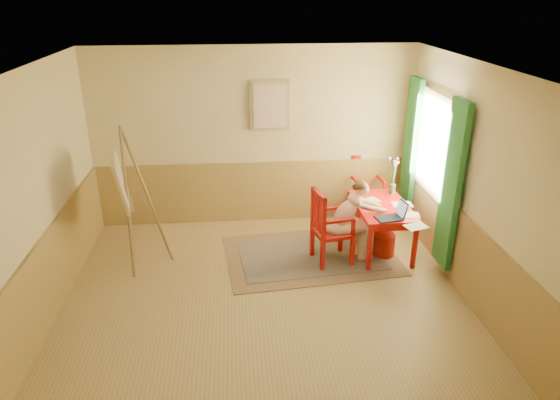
{
  "coord_description": "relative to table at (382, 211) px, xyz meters",
  "views": [
    {
      "loc": [
        -0.31,
        -5.36,
        3.57
      ],
      "look_at": [
        0.25,
        0.55,
        1.05
      ],
      "focal_mm": 32.3,
      "sensor_mm": 36.0,
      "label": 1
    }
  ],
  "objects": [
    {
      "name": "vase",
      "position": [
        0.26,
        0.42,
        0.34
      ],
      "size": [
        0.18,
        0.28,
        0.56
      ],
      "color": "#3F724C",
      "rests_on": "table"
    },
    {
      "name": "room",
      "position": [
        -1.75,
        -1.01,
        0.77
      ],
      "size": [
        5.04,
        4.54,
        2.84
      ],
      "color": "tan",
      "rests_on": "ground"
    },
    {
      "name": "wastebasket",
      "position": [
        0.02,
        -0.16,
        -0.47
      ],
      "size": [
        0.35,
        0.35,
        0.33
      ],
      "primitive_type": "cylinder",
      "rotation": [
        0.0,
        0.0,
        -0.17
      ],
      "color": "#B8160B",
      "rests_on": "room"
    },
    {
      "name": "wall_portrait",
      "position": [
        -1.5,
        1.2,
        1.27
      ],
      "size": [
        0.6,
        0.05,
        0.76
      ],
      "color": "tan",
      "rests_on": "room"
    },
    {
      "name": "wainscot",
      "position": [
        -1.75,
        -0.21,
        -0.13
      ],
      "size": [
        5.0,
        4.5,
        1.0
      ],
      "color": "#A38241",
      "rests_on": "room"
    },
    {
      "name": "easel",
      "position": [
        -3.5,
        -0.11,
        0.55
      ],
      "size": [
        0.74,
        0.89,
        2.0
      ],
      "color": "olive",
      "rests_on": "room"
    },
    {
      "name": "table",
      "position": [
        0.0,
        0.0,
        0.0
      ],
      "size": [
        0.74,
        1.21,
        0.72
      ],
      "color": "red",
      "rests_on": "room"
    },
    {
      "name": "figure",
      "position": [
        -0.52,
        -0.22,
        0.02
      ],
      "size": [
        0.9,
        0.47,
        1.17
      ],
      "color": "beige",
      "rests_on": "room"
    },
    {
      "name": "laptop",
      "position": [
        0.01,
        -0.45,
        0.14
      ],
      "size": [
        0.42,
        0.3,
        0.24
      ],
      "color": "#1E2338",
      "rests_on": "table"
    },
    {
      "name": "window",
      "position": [
        0.67,
        0.09,
        0.71
      ],
      "size": [
        0.12,
        2.01,
        2.2
      ],
      "color": "white",
      "rests_on": "room"
    },
    {
      "name": "chair_left",
      "position": [
        -0.81,
        -0.26,
        -0.1
      ],
      "size": [
        0.57,
        0.55,
        1.06
      ],
      "color": "red",
      "rests_on": "room"
    },
    {
      "name": "papers",
      "position": [
        0.16,
        -0.23,
        0.09
      ],
      "size": [
        0.74,
        1.18,
        0.0
      ],
      "color": "white",
      "rests_on": "table"
    },
    {
      "name": "rug",
      "position": [
        -1.02,
        -0.08,
        -0.62
      ],
      "size": [
        2.54,
        1.83,
        0.02
      ],
      "color": "#8C7251",
      "rests_on": "room"
    },
    {
      "name": "chair_back",
      "position": [
        0.06,
        1.11,
        -0.1
      ],
      "size": [
        0.51,
        0.53,
        1.06
      ],
      "color": "red",
      "rests_on": "room"
    }
  ]
}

